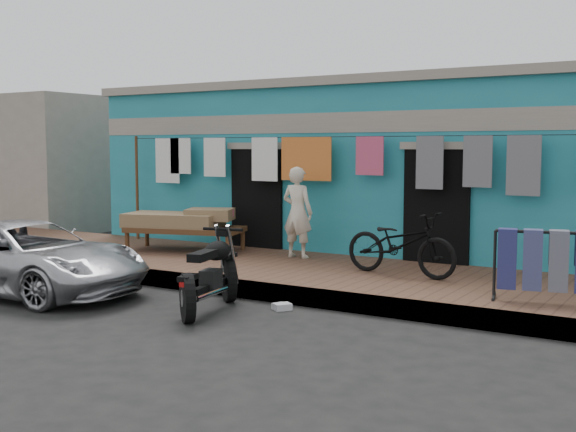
{
  "coord_description": "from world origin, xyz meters",
  "views": [
    {
      "loc": [
        5.32,
        -6.68,
        2.12
      ],
      "look_at": [
        0.0,
        2.0,
        1.15
      ],
      "focal_mm": 45.0,
      "sensor_mm": 36.0,
      "label": 1
    }
  ],
  "objects_px": {
    "bicycle": "(401,236)",
    "charpoy": "(185,230)",
    "jeans_rack": "(571,266)",
    "motorcycle": "(209,272)",
    "seated_person": "(298,212)",
    "car": "(25,256)"
  },
  "relations": [
    {
      "from": "car",
      "to": "charpoy",
      "type": "xyz_separation_m",
      "value": [
        0.29,
        3.26,
        0.07
      ]
    },
    {
      "from": "seated_person",
      "to": "motorcycle",
      "type": "relative_size",
      "value": 0.91
    },
    {
      "from": "bicycle",
      "to": "car",
      "type": "bearing_deg",
      "value": 129.45
    },
    {
      "from": "car",
      "to": "motorcycle",
      "type": "relative_size",
      "value": 2.28
    },
    {
      "from": "charpoy",
      "to": "jeans_rack",
      "type": "distance_m",
      "value": 6.88
    },
    {
      "from": "motorcycle",
      "to": "charpoy",
      "type": "distance_m",
      "value": 3.9
    },
    {
      "from": "motorcycle",
      "to": "charpoy",
      "type": "bearing_deg",
      "value": 120.7
    },
    {
      "from": "bicycle",
      "to": "seated_person",
      "type": "bearing_deg",
      "value": 79.62
    },
    {
      "from": "charpoy",
      "to": "seated_person",
      "type": "bearing_deg",
      "value": 9.16
    },
    {
      "from": "jeans_rack",
      "to": "bicycle",
      "type": "bearing_deg",
      "value": 165.06
    },
    {
      "from": "charpoy",
      "to": "motorcycle",
      "type": "bearing_deg",
      "value": -45.9
    },
    {
      "from": "car",
      "to": "bicycle",
      "type": "height_order",
      "value": "bicycle"
    },
    {
      "from": "seated_person",
      "to": "charpoy",
      "type": "xyz_separation_m",
      "value": [
        -2.16,
        -0.35,
        -0.41
      ]
    },
    {
      "from": "motorcycle",
      "to": "charpoy",
      "type": "height_order",
      "value": "motorcycle"
    },
    {
      "from": "motorcycle",
      "to": "charpoy",
      "type": "xyz_separation_m",
      "value": [
        -2.71,
        2.8,
        0.1
      ]
    },
    {
      "from": "motorcycle",
      "to": "jeans_rack",
      "type": "height_order",
      "value": "jeans_rack"
    },
    {
      "from": "bicycle",
      "to": "jeans_rack",
      "type": "relative_size",
      "value": 0.93
    },
    {
      "from": "bicycle",
      "to": "motorcycle",
      "type": "bearing_deg",
      "value": 153.81
    },
    {
      "from": "seated_person",
      "to": "car",
      "type": "bearing_deg",
      "value": 57.8
    },
    {
      "from": "bicycle",
      "to": "charpoy",
      "type": "height_order",
      "value": "bicycle"
    },
    {
      "from": "motorcycle",
      "to": "jeans_rack",
      "type": "bearing_deg",
      "value": 10.37
    },
    {
      "from": "seated_person",
      "to": "motorcycle",
      "type": "distance_m",
      "value": 3.23
    }
  ]
}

